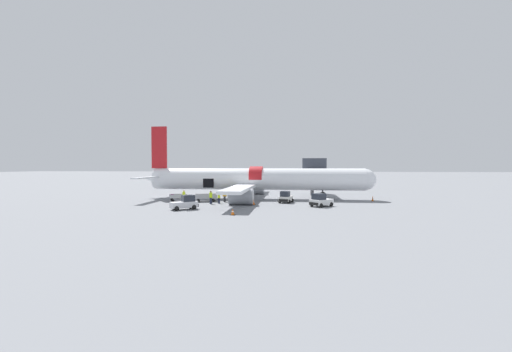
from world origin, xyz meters
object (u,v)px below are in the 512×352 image
object	(u,v)px
airplane	(253,180)
ground_crew_loader_a	(211,197)
baggage_cart_queued	(179,198)
ground_crew_driver	(184,196)
baggage_tug_lead	(321,201)
baggage_tug_rear	(286,198)
baggage_cart_loading	(206,198)
ground_crew_loader_b	(229,194)
suitcase_on_tarmac_upright	(190,202)
ground_crew_helper	(225,196)
baggage_tug_mid	(185,203)
ground_crew_supervisor	(219,197)

from	to	relation	value
airplane	ground_crew_loader_a	bearing A→B (deg)	-123.38
baggage_cart_queued	ground_crew_driver	distance (m)	2.40
baggage_tug_lead	baggage_tug_rear	size ratio (longest dim) A/B	1.17
baggage_tug_lead	baggage_cart_loading	bearing A→B (deg)	166.89
baggage_cart_queued	ground_crew_loader_b	xyz separation A→B (m)	(7.24, 1.59, 0.44)
baggage_cart_loading	suitcase_on_tarmac_upright	bearing A→B (deg)	-124.76
ground_crew_helper	baggage_tug_rear	bearing A→B (deg)	0.90
baggage_tug_mid	ground_crew_driver	distance (m)	7.19
ground_crew_helper	ground_crew_loader_b	bearing A→B (deg)	84.12
ground_crew_driver	suitcase_on_tarmac_upright	xyz separation A→B (m)	(1.08, -0.68, -0.69)
baggage_tug_rear	baggage_cart_loading	size ratio (longest dim) A/B	0.68
ground_crew_loader_a	ground_crew_helper	distance (m)	2.93
ground_crew_driver	suitcase_on_tarmac_upright	size ratio (longest dim) A/B	2.92
airplane	ground_crew_driver	size ratio (longest dim) A/B	20.55
ground_crew_loader_a	ground_crew_helper	world-z (taller)	ground_crew_loader_a
suitcase_on_tarmac_upright	ground_crew_loader_b	bearing A→B (deg)	41.34
baggage_tug_rear	ground_crew_supervisor	xyz separation A→B (m)	(-9.22, -2.01, 0.15)
baggage_cart_queued	ground_crew_helper	size ratio (longest dim) A/B	1.92
baggage_tug_mid	baggage_cart_loading	bearing A→B (deg)	88.32
ground_crew_driver	suitcase_on_tarmac_upright	bearing A→B (deg)	-32.10
ground_crew_driver	ground_crew_helper	world-z (taller)	ground_crew_driver
baggage_tug_mid	baggage_tug_rear	size ratio (longest dim) A/B	1.17
ground_crew_loader_a	ground_crew_driver	size ratio (longest dim) A/B	1.02
ground_crew_loader_b	ground_crew_supervisor	distance (m)	3.82
ground_crew_driver	ground_crew_supervisor	bearing A→B (deg)	-3.62
ground_crew_supervisor	suitcase_on_tarmac_upright	world-z (taller)	ground_crew_supervisor
baggage_cart_loading	ground_crew_supervisor	distance (m)	3.20
airplane	ground_crew_helper	xyz separation A→B (m)	(-3.55, -4.87, -2.10)
baggage_tug_lead	ground_crew_helper	size ratio (longest dim) A/B	1.85
ground_crew_loader_a	baggage_cart_queued	bearing A→B (deg)	152.93
airplane	suitcase_on_tarmac_upright	world-z (taller)	airplane
baggage_tug_rear	ground_crew_helper	xyz separation A→B (m)	(-8.82, -0.14, 0.22)
baggage_tug_lead	baggage_tug_mid	xyz separation A→B (m)	(-16.45, -4.72, 0.00)
ground_crew_driver	ground_crew_loader_a	bearing A→B (deg)	-14.00
baggage_tug_mid	baggage_tug_lead	bearing A→B (deg)	16.01
baggage_cart_queued	suitcase_on_tarmac_upright	xyz separation A→B (m)	(2.55, -2.53, -0.26)
baggage_cart_queued	ground_crew_loader_a	size ratio (longest dim) A/B	1.83
ground_crew_helper	suitcase_on_tarmac_upright	bearing A→B (deg)	-153.66
airplane	baggage_cart_loading	bearing A→B (deg)	-143.77
baggage_tug_rear	baggage_cart_queued	distance (m)	15.87
ground_crew_loader_b	airplane	bearing A→B (deg)	41.56
baggage_tug_rear	ground_crew_driver	bearing A→B (deg)	-173.34
ground_crew_supervisor	airplane	bearing A→B (deg)	59.67
baggage_cart_queued	baggage_tug_rear	bearing A→B (deg)	-0.61
ground_crew_driver	baggage_tug_mid	bearing A→B (deg)	-69.32
suitcase_on_tarmac_upright	baggage_tug_lead	bearing A→B (deg)	-4.22
ground_crew_helper	suitcase_on_tarmac_upright	distance (m)	5.05
baggage_tug_mid	ground_crew_supervisor	bearing A→B (deg)	67.56
airplane	suitcase_on_tarmac_upright	bearing A→B (deg)	-138.57
baggage_tug_lead	baggage_cart_loading	xyz separation A→B (m)	(-16.20, 3.77, -0.18)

